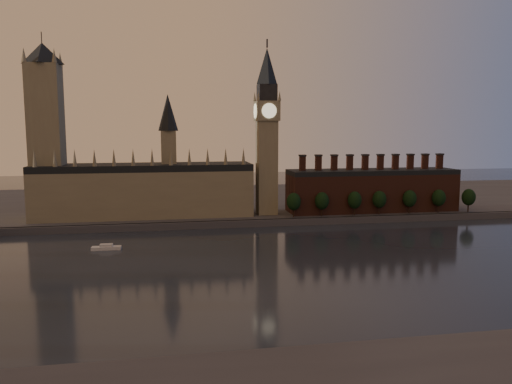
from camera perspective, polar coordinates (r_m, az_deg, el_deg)
ground at (r=208.87m, az=4.47°, el=-8.72°), size 900.00×900.00×0.00m
north_bank at (r=379.81m, az=-2.27°, el=-1.11°), size 900.00×182.00×4.00m
palace_of_westminster at (r=311.52m, az=-12.50°, el=0.51°), size 130.00×30.30×74.00m
victoria_tower at (r=316.86m, az=-22.86°, el=7.01°), size 24.00×24.00×108.00m
big_ben at (r=310.25m, az=1.24°, el=7.17°), size 15.00×15.00×107.00m
chimney_block at (r=333.55m, az=13.10°, el=0.27°), size 110.00×25.00×37.00m
embankment_tree_0 at (r=302.06m, az=4.33°, el=-1.11°), size 8.60×8.60×14.88m
embankment_tree_1 at (r=307.02m, az=7.55°, el=-1.02°), size 8.60×8.60×14.88m
embankment_tree_2 at (r=313.92m, az=11.21°, el=-0.91°), size 8.60×8.60×14.88m
embankment_tree_3 at (r=320.19m, az=13.92°, el=-0.83°), size 8.60×8.60×14.88m
embankment_tree_4 at (r=328.95m, az=17.15°, el=-0.73°), size 8.60×8.60×14.88m
embankment_tree_5 at (r=338.59m, az=20.16°, el=-0.63°), size 8.60×8.60×14.88m
embankment_tree_6 at (r=348.63m, az=23.13°, el=-0.55°), size 8.60×8.60×14.88m
river_boat at (r=249.68m, az=-16.73°, el=-6.09°), size 13.83×4.25×2.75m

